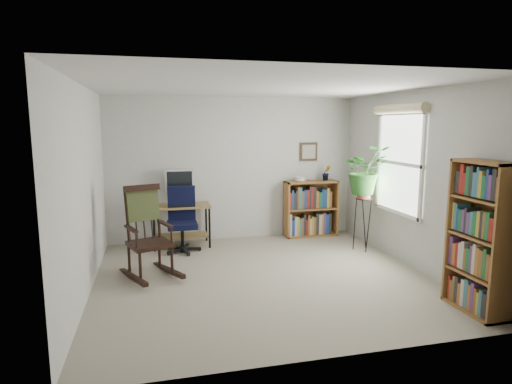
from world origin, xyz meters
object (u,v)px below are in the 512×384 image
object	(u,v)px
office_chair	(182,220)
rocking_chair	(149,231)
tall_bookshelf	(480,238)
desk	(181,226)
low_bookshelf	(311,209)

from	to	relation	value
office_chair	rocking_chair	distance (m)	1.11
office_chair	tall_bookshelf	bearing A→B (deg)	-41.58
desk	low_bookshelf	bearing A→B (deg)	3.05
office_chair	low_bookshelf	bearing A→B (deg)	14.86
desk	tall_bookshelf	size ratio (longest dim) A/B	0.59
rocking_chair	low_bookshelf	world-z (taller)	rocking_chair
office_chair	desk	bearing A→B (deg)	92.25
tall_bookshelf	rocking_chair	bearing A→B (deg)	150.89
desk	low_bookshelf	xyz separation A→B (m)	(2.25, 0.12, 0.15)
rocking_chair	tall_bookshelf	xyz separation A→B (m)	(3.33, -1.85, 0.19)
rocking_chair	office_chair	bearing A→B (deg)	44.34
tall_bookshelf	desk	bearing A→B (deg)	131.74
office_chair	low_bookshelf	xyz separation A→B (m)	(2.26, 0.46, -0.02)
rocking_chair	low_bookshelf	size ratio (longest dim) A/B	1.23
office_chair	rocking_chair	xyz separation A→B (m)	(-0.47, -1.00, 0.09)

